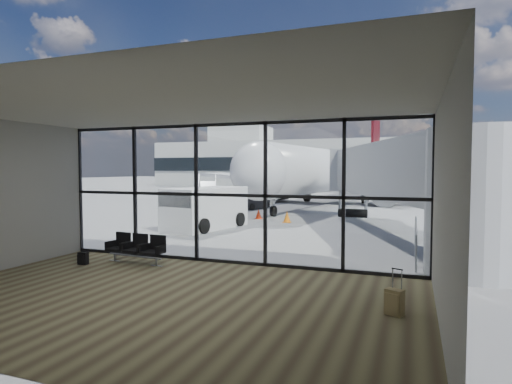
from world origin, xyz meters
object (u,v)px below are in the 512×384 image
Objects in this scene: suitcase at (394,302)px; backpack at (83,258)px; airliner at (338,171)px; belt_loader at (253,201)px; mobile_stairs at (207,203)px; seating_row at (137,247)px; service_van at (204,208)px.

backpack is at bearing -164.76° from suitcase.
airliner reaches higher than belt_loader.
airliner reaches higher than mobile_stairs.
mobile_stairs is at bearing -115.86° from airliner.
mobile_stairs is (-14.03, 19.26, 0.22)m from suitcase.
seating_row is at bearing 26.78° from backpack.
mobile_stairs is at bearing 150.63° from suitcase.
service_van is 11.61m from belt_loader.
belt_loader reaches higher than suitcase.
seating_row is 0.51× the size of belt_loader.
backpack is 0.13× the size of mobile_stairs.
mobile_stairs is at bearing -121.30° from belt_loader.
mobile_stairs is (-2.65, -2.60, -0.10)m from belt_loader.
airliner reaches higher than service_van.
seating_row is at bearing -85.94° from airliner.
mobile_stairs reaches higher than belt_loader.
seating_row is 17.90m from mobile_stairs.
mobile_stairs is (-4.58, 17.71, 0.29)m from backpack.
suitcase is 14.22m from service_van.
suitcase is at bearing -13.17° from backpack.
service_van is at bearing -91.83° from airliner.
backpack is 20.40m from belt_loader.
service_van reaches higher than suitcase.
mobile_stairs is at bearing 100.64° from backpack.
mobile_stairs reaches higher than backpack.
service_van is (-1.68, 7.98, 0.56)m from seating_row.
backpack is at bearing -100.31° from mobile_stairs.
airliner is (1.70, 28.59, 2.35)m from seating_row.
belt_loader is 1.25× the size of mobile_stairs.
airliner is (3.13, 29.43, 2.66)m from backpack.
backpack is 8.87m from service_van.
airliner is 11.02× the size of mobile_stairs.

